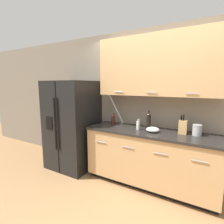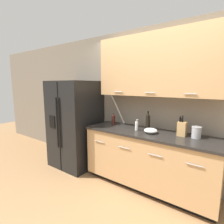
# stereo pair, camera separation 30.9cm
# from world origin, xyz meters

# --- Properties ---
(ground_plane) EXTENTS (14.00, 14.00, 0.00)m
(ground_plane) POSITION_xyz_m (0.00, 0.00, 0.00)
(ground_plane) COLOR #997047
(wall_back) EXTENTS (10.00, 0.39, 2.60)m
(wall_back) POSITION_xyz_m (0.01, 1.25, 1.50)
(wall_back) COLOR gray
(wall_back) RESTS_ON ground_plane
(counter_unit) EXTENTS (2.08, 0.64, 0.92)m
(counter_unit) POSITION_xyz_m (0.04, 0.96, 0.47)
(counter_unit) COLOR black
(counter_unit) RESTS_ON ground_plane
(refrigerator) EXTENTS (0.89, 0.83, 1.73)m
(refrigerator) POSITION_xyz_m (-1.53, 0.87, 0.86)
(refrigerator) COLOR black
(refrigerator) RESTS_ON ground_plane
(knife_block) EXTENTS (0.11, 0.11, 0.30)m
(knife_block) POSITION_xyz_m (0.51, 1.05, 1.03)
(knife_block) COLOR tan
(knife_block) RESTS_ON counter_unit
(wine_bottle) EXTENTS (0.07, 0.07, 0.31)m
(wine_bottle) POSITION_xyz_m (-0.02, 1.07, 1.06)
(wine_bottle) COLOR black
(wine_bottle) RESTS_ON counter_unit
(soap_dispenser) EXTENTS (0.05, 0.05, 0.18)m
(soap_dispenser) POSITION_xyz_m (-0.16, 0.95, 1.00)
(soap_dispenser) COLOR white
(soap_dispenser) RESTS_ON counter_unit
(oil_bottle) EXTENTS (0.06, 0.06, 0.21)m
(oil_bottle) POSITION_xyz_m (-0.69, 1.05, 1.02)
(oil_bottle) COLOR #3D1914
(oil_bottle) RESTS_ON counter_unit
(steel_canister) EXTENTS (0.13, 0.13, 0.18)m
(steel_canister) POSITION_xyz_m (0.70, 1.06, 1.00)
(steel_canister) COLOR #A3A3A5
(steel_canister) RESTS_ON counter_unit
(mixing_bowl) EXTENTS (0.20, 0.20, 0.08)m
(mixing_bowl) POSITION_xyz_m (0.09, 0.92, 0.96)
(mixing_bowl) COLOR white
(mixing_bowl) RESTS_ON counter_unit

